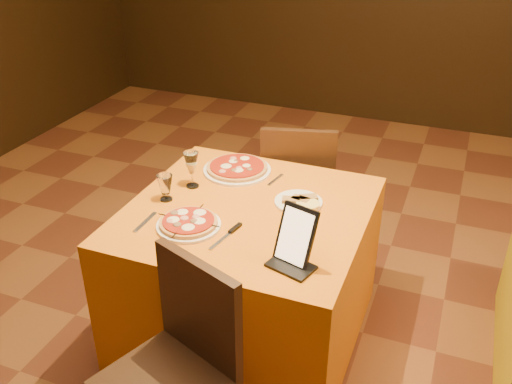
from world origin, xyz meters
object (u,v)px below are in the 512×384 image
(chair_main_far, at_px, (298,187))
(pizza_far, at_px, (237,169))
(chair_main_near, at_px, (164,383))
(wine_glass, at_px, (192,169))
(main_table, at_px, (248,273))
(pizza_near, at_px, (189,224))
(water_glass, at_px, (165,188))
(tablet, at_px, (296,236))

(chair_main_far, bearing_deg, pizza_far, 52.63)
(chair_main_near, bearing_deg, pizza_far, 121.05)
(wine_glass, bearing_deg, main_table, -17.20)
(pizza_far, xyz_separation_m, wine_glass, (-0.14, -0.24, 0.08))
(main_table, xyz_separation_m, pizza_far, (-0.20, 0.34, 0.39))
(pizza_near, bearing_deg, wine_glass, 114.33)
(pizza_near, relative_size, wine_glass, 1.51)
(main_table, height_order, water_glass, water_glass)
(pizza_far, bearing_deg, tablet, -50.90)
(pizza_near, bearing_deg, water_glass, 140.02)
(chair_main_near, distance_m, water_glass, 0.94)
(main_table, height_order, chair_main_near, chair_main_near)
(chair_main_far, height_order, pizza_near, chair_main_far)
(wine_glass, height_order, tablet, tablet)
(chair_main_near, distance_m, tablet, 0.75)
(water_glass, bearing_deg, main_table, 8.79)
(pizza_far, xyz_separation_m, tablet, (0.53, -0.65, 0.10))
(chair_main_near, relative_size, chair_main_far, 1.00)
(tablet, bearing_deg, chair_main_far, 123.18)
(pizza_far, bearing_deg, chair_main_far, 67.23)
(chair_main_near, height_order, pizza_near, chair_main_near)
(pizza_far, distance_m, tablet, 0.85)
(pizza_near, bearing_deg, chair_main_far, 80.05)
(tablet, bearing_deg, main_table, 153.54)
(main_table, xyz_separation_m, chair_main_far, (0.00, 0.81, 0.08))
(chair_main_far, height_order, water_glass, chair_main_far)
(main_table, xyz_separation_m, chair_main_near, (0.00, -0.83, 0.08))
(main_table, height_order, wine_glass, wine_glass)
(pizza_near, height_order, pizza_far, same)
(main_table, relative_size, pizza_near, 3.83)
(wine_glass, bearing_deg, pizza_near, -65.67)
(main_table, distance_m, water_glass, 0.60)
(water_glass, bearing_deg, tablet, -18.95)
(main_table, relative_size, chair_main_near, 1.21)
(tablet, bearing_deg, pizza_near, -171.26)
(tablet, bearing_deg, water_glass, 177.76)
(chair_main_near, bearing_deg, water_glass, 138.67)
(chair_main_near, bearing_deg, pizza_near, 128.73)
(chair_main_near, height_order, tablet, tablet)
(wine_glass, relative_size, water_glass, 1.46)
(chair_main_near, bearing_deg, wine_glass, 131.40)
(main_table, relative_size, tablet, 4.51)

